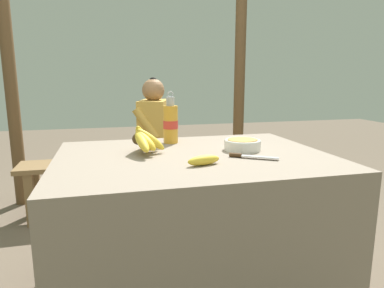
# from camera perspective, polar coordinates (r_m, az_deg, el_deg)

# --- Properties ---
(market_counter) EXTENTS (1.26, 0.93, 0.72)m
(market_counter) POSITION_cam_1_polar(r_m,az_deg,el_deg) (1.72, 0.24, -13.54)
(market_counter) COLOR gray
(market_counter) RESTS_ON ground_plane
(banana_bunch_ripe) EXTENTS (0.17, 0.30, 0.14)m
(banana_bunch_ripe) POSITION_cam_1_polar(r_m,az_deg,el_deg) (1.63, -7.94, 0.84)
(banana_bunch_ripe) COLOR #4C381E
(banana_bunch_ripe) RESTS_ON market_counter
(serving_bowl) EXTENTS (0.18, 0.18, 0.05)m
(serving_bowl) POSITION_cam_1_polar(r_m,az_deg,el_deg) (1.71, 8.40, 0.01)
(serving_bowl) COLOR white
(serving_bowl) RESTS_ON market_counter
(water_bottle) EXTENTS (0.08, 0.08, 0.28)m
(water_bottle) POSITION_cam_1_polar(r_m,az_deg,el_deg) (1.87, -3.59, 3.49)
(water_bottle) COLOR gold
(water_bottle) RESTS_ON market_counter
(loose_banana_front) EXTENTS (0.15, 0.08, 0.04)m
(loose_banana_front) POSITION_cam_1_polar(r_m,az_deg,el_deg) (1.41, 1.97, -2.72)
(loose_banana_front) COLOR gold
(loose_banana_front) RESTS_ON market_counter
(knife) EXTENTS (0.20, 0.14, 0.02)m
(knife) POSITION_cam_1_polar(r_m,az_deg,el_deg) (1.55, 9.07, -1.96)
(knife) COLOR #BCBCC1
(knife) RESTS_ON market_counter
(wooden_bench) EXTENTS (1.84, 0.32, 0.43)m
(wooden_bench) POSITION_cam_1_polar(r_m,az_deg,el_deg) (2.80, -8.52, -3.73)
(wooden_bench) COLOR brown
(wooden_bench) RESTS_ON ground_plane
(seated_vendor) EXTENTS (0.46, 0.43, 1.08)m
(seated_vendor) POSITION_cam_1_polar(r_m,az_deg,el_deg) (2.73, -7.32, 1.38)
(seated_vendor) COLOR #473828
(seated_vendor) RESTS_ON ground_plane
(banana_bunch_green) EXTENTS (0.16, 0.25, 0.13)m
(banana_bunch_green) POSITION_cam_1_polar(r_m,az_deg,el_deg) (2.76, -18.40, -1.71)
(banana_bunch_green) COLOR #4C381E
(banana_bunch_green) RESTS_ON wooden_bench
(support_post_near) EXTENTS (0.10, 0.10, 2.37)m
(support_post_near) POSITION_cam_1_polar(r_m,az_deg,el_deg) (3.18, -28.23, 11.74)
(support_post_near) COLOR brown
(support_post_near) RESTS_ON ground_plane
(support_post_far) EXTENTS (0.10, 0.10, 2.37)m
(support_post_far) POSITION_cam_1_polar(r_m,az_deg,el_deg) (3.33, 7.99, 12.85)
(support_post_far) COLOR brown
(support_post_far) RESTS_ON ground_plane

